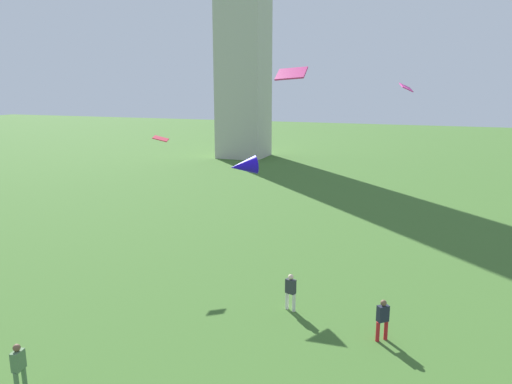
# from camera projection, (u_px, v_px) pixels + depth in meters

# --- Properties ---
(person_0) EXTENTS (0.50, 0.39, 1.67)m
(person_0) POSITION_uv_depth(u_px,v_px,m) (291.00, 290.00, 21.23)
(person_0) COLOR silver
(person_0) RESTS_ON ground_plane
(person_1) EXTENTS (0.50, 0.48, 1.69)m
(person_1) POSITION_uv_depth(u_px,v_px,m) (383.00, 318.00, 18.71)
(person_1) COLOR red
(person_1) RESTS_ON ground_plane
(person_2) EXTENTS (0.32, 0.53, 1.71)m
(person_2) POSITION_uv_depth(u_px,v_px,m) (19.00, 365.00, 15.52)
(person_2) COLOR #51754C
(person_2) RESTS_ON ground_plane
(kite_flying_0) EXTENTS (0.94, 0.79, 0.34)m
(kite_flying_0) POSITION_uv_depth(u_px,v_px,m) (161.00, 139.00, 27.89)
(kite_flying_0) COLOR red
(kite_flying_1) EXTENTS (1.68, 1.58, 1.04)m
(kite_flying_1) POSITION_uv_depth(u_px,v_px,m) (243.00, 166.00, 24.65)
(kite_flying_1) COLOR #1D0BCE
(kite_flying_2) EXTENTS (0.96, 1.28, 0.59)m
(kite_flying_2) POSITION_uv_depth(u_px,v_px,m) (406.00, 87.00, 30.38)
(kite_flying_2) COLOR #F2319D
(kite_flying_3) EXTENTS (1.34, 0.87, 0.62)m
(kite_flying_3) POSITION_uv_depth(u_px,v_px,m) (291.00, 74.00, 21.44)
(kite_flying_3) COLOR #D02472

